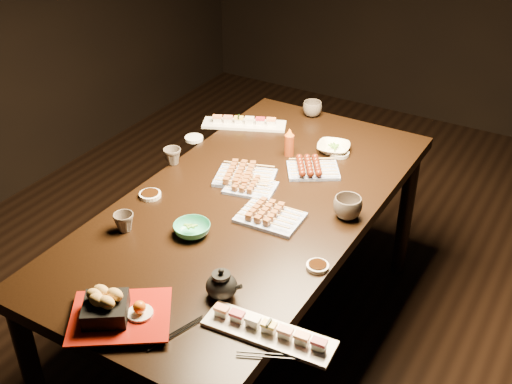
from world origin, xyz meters
TOP-DOWN VIEW (x-y plane):
  - ground at (0.00, 0.00)m, footprint 5.00×5.00m
  - dining_table at (-0.10, -0.20)m, footprint 1.38×1.98m
  - sushi_platter_near at (0.32, -0.78)m, footprint 0.41×0.14m
  - sushi_platter_far at (-0.47, 0.37)m, footprint 0.41×0.26m
  - yakitori_plate_center at (-0.15, -0.11)m, footprint 0.22×0.18m
  - yakitori_plate_right at (0.03, -0.26)m, footprint 0.24×0.18m
  - yakitori_plate_left at (-0.21, -0.06)m, footprint 0.28×0.24m
  - tsukune_plate at (0.01, 0.14)m, footprint 0.26×0.25m
  - edamame_bowl_green at (-0.17, -0.48)m, footprint 0.16×0.16m
  - edamame_bowl_cream at (0.01, 0.35)m, footprint 0.17×0.17m
  - tempura_tray at (-0.09, -0.96)m, footprint 0.38×0.37m
  - teacup_near_left at (-0.40, -0.59)m, footprint 0.09×0.09m
  - teacup_mid_right at (0.27, -0.10)m, footprint 0.14×0.14m
  - teacup_far_left at (-0.54, -0.10)m, footprint 0.08×0.08m
  - teacup_far_right at (-0.24, 0.64)m, footprint 0.10×0.10m
  - teapot at (0.10, -0.71)m, footprint 0.14×0.14m
  - condiment_bottle at (-0.15, 0.22)m, footprint 0.04×0.04m
  - sauce_dish_west at (-0.46, -0.36)m, footprint 0.12×0.12m
  - sauce_dish_east at (0.04, 0.33)m, footprint 0.09×0.09m
  - sauce_dish_se at (0.31, -0.43)m, footprint 0.11×0.11m
  - sauce_dish_nw at (-0.59, 0.13)m, footprint 0.10×0.10m
  - chopsticks_near at (0.08, -0.92)m, footprint 0.08×0.20m
  - chopsticks_se at (0.39, -0.85)m, footprint 0.23×0.12m

SIDE VIEW (x-z plane):
  - ground at x=0.00m, z-range 0.00..0.00m
  - dining_table at x=-0.10m, z-range 0.00..0.75m
  - chopsticks_near at x=0.08m, z-range 0.75..0.76m
  - chopsticks_se at x=0.39m, z-range 0.75..0.76m
  - sauce_dish_se at x=0.31m, z-range 0.75..0.76m
  - sauce_dish_nw at x=-0.59m, z-range 0.75..0.76m
  - sauce_dish_west at x=-0.46m, z-range 0.75..0.77m
  - sauce_dish_east at x=0.04m, z-range 0.75..0.77m
  - edamame_bowl_cream at x=0.01m, z-range 0.75..0.79m
  - edamame_bowl_green at x=-0.17m, z-range 0.75..0.79m
  - sushi_platter_far at x=-0.47m, z-range 0.75..0.80m
  - sushi_platter_near at x=0.32m, z-range 0.75..0.80m
  - yakitori_plate_center at x=-0.15m, z-range 0.75..0.80m
  - tsukune_plate at x=0.01m, z-range 0.75..0.80m
  - yakitori_plate_right at x=0.03m, z-range 0.75..0.81m
  - yakitori_plate_left at x=-0.21m, z-range 0.75..0.81m
  - teacup_near_left at x=-0.40m, z-range 0.75..0.82m
  - teacup_far_left at x=-0.54m, z-range 0.75..0.82m
  - teacup_far_right at x=-0.24m, z-range 0.75..0.82m
  - teacup_mid_right at x=0.27m, z-range 0.75..0.84m
  - teapot at x=0.10m, z-range 0.75..0.85m
  - tempura_tray at x=-0.09m, z-range 0.75..0.86m
  - condiment_bottle at x=-0.15m, z-range 0.75..0.88m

